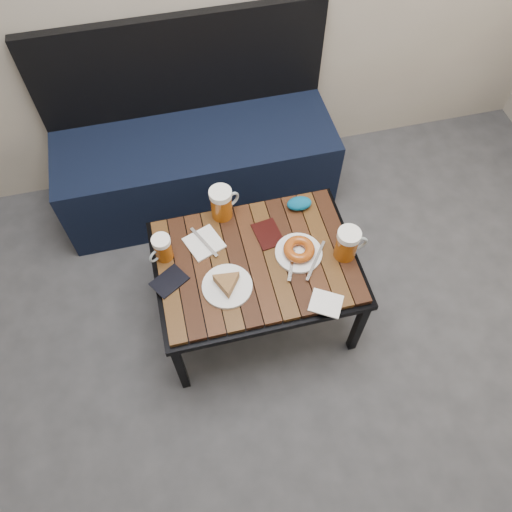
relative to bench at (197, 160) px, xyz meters
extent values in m
cube|color=black|center=(0.00, -0.02, -0.05)|extent=(1.40, 0.50, 0.45)
cube|color=black|center=(0.00, 0.21, 0.43)|extent=(1.40, 0.05, 0.50)
cube|color=black|center=(-0.26, -1.08, -0.06)|extent=(0.04, 0.03, 0.42)
cube|color=black|center=(0.52, -1.08, -0.06)|extent=(0.03, 0.03, 0.42)
cube|color=black|center=(-0.26, -0.52, -0.06)|extent=(0.04, 0.04, 0.42)
cube|color=black|center=(0.52, -0.52, -0.06)|extent=(0.03, 0.04, 0.42)
cube|color=black|center=(0.13, -0.80, 0.16)|extent=(0.84, 0.62, 0.03)
cube|color=#351E0C|center=(0.13, -0.80, 0.19)|extent=(0.80, 0.58, 0.02)
cylinder|color=#95450C|center=(-0.23, -0.69, 0.25)|extent=(0.10, 0.10, 0.10)
cylinder|color=white|center=(-0.23, -0.69, 0.31)|extent=(0.08, 0.08, 0.02)
torus|color=#8C999E|center=(-0.27, -0.72, 0.25)|extent=(0.06, 0.04, 0.06)
cylinder|color=#95450C|center=(0.04, -0.54, 0.26)|extent=(0.12, 0.12, 0.13)
cylinder|color=white|center=(0.04, -0.54, 0.34)|extent=(0.10, 0.10, 0.03)
torus|color=#8C999E|center=(0.09, -0.51, 0.26)|extent=(0.08, 0.05, 0.08)
cylinder|color=#95450C|center=(0.49, -0.86, 0.26)|extent=(0.09, 0.09, 0.12)
cylinder|color=white|center=(0.49, -0.86, 0.34)|extent=(0.09, 0.09, 0.03)
torus|color=#8C999E|center=(0.54, -0.86, 0.26)|extent=(0.08, 0.01, 0.08)
cylinder|color=white|center=(-0.01, -0.89, 0.21)|extent=(0.20, 0.20, 0.01)
cylinder|color=white|center=(0.31, -0.81, 0.21)|extent=(0.19, 0.19, 0.01)
torus|color=maroon|center=(0.31, -0.81, 0.23)|extent=(0.13, 0.13, 0.04)
cube|color=#A5A8AD|center=(0.36, -0.87, 0.21)|extent=(0.13, 0.17, 0.00)
cube|color=#A5A8AD|center=(0.26, -0.87, 0.21)|extent=(0.07, 0.14, 0.00)
cube|color=white|center=(-0.06, -0.67, 0.20)|extent=(0.18, 0.18, 0.01)
cube|color=#A5A8AD|center=(-0.06, -0.67, 0.21)|extent=(0.09, 0.17, 0.00)
cube|color=white|center=(0.34, -1.06, 0.20)|extent=(0.16, 0.15, 0.01)
cube|color=black|center=(-0.23, -0.82, 0.20)|extent=(0.17, 0.15, 0.01)
cube|color=black|center=(0.21, -0.69, 0.20)|extent=(0.12, 0.16, 0.01)
ellipsoid|color=navy|center=(0.38, -0.57, 0.22)|extent=(0.11, 0.07, 0.05)
camera|label=1|loc=(-0.13, -1.85, 1.93)|focal=35.00mm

